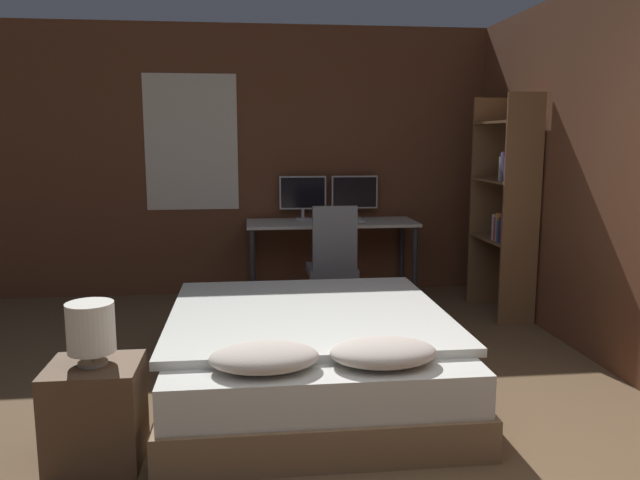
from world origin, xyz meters
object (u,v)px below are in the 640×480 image
at_px(computer_mouse, 361,222).
at_px(bed, 310,353).
at_px(desk, 331,230).
at_px(bedside_lamp, 91,328).
at_px(bookshelf, 507,200).
at_px(nightstand, 96,414).
at_px(monitor_right, 355,194).
at_px(office_chair, 333,275).
at_px(monitor_left, 303,195).
at_px(keyboard, 334,223).

bearing_deg(computer_mouse, bed, -108.76).
height_order(bed, desk, desk).
relative_size(bedside_lamp, bookshelf, 0.16).
bearing_deg(bedside_lamp, nightstand, 90.00).
height_order(monitor_right, bookshelf, bookshelf).
bearing_deg(office_chair, computer_mouse, 55.02).
xyz_separation_m(desk, monitor_left, (-0.26, 0.21, 0.34)).
xyz_separation_m(nightstand, bedside_lamp, (0.00, -0.00, 0.44)).
height_order(monitor_left, computer_mouse, monitor_left).
relative_size(bed, desk, 1.23).
height_order(desk, computer_mouse, computer_mouse).
relative_size(desk, bookshelf, 0.85).
height_order(keyboard, bookshelf, bookshelf).
bearing_deg(keyboard, bookshelf, -21.56).
xyz_separation_m(monitor_right, bookshelf, (1.19, -0.99, 0.02)).
bearing_deg(monitor_left, office_chair, -78.68).
distance_m(computer_mouse, bookshelf, 1.35).
xyz_separation_m(desk, computer_mouse, (0.26, -0.20, 0.11)).
height_order(bed, computer_mouse, computer_mouse).
distance_m(bed, monitor_right, 2.71).
height_order(office_chair, bookshelf, bookshelf).
height_order(bed, nightstand, bed).
relative_size(bed, keyboard, 5.93).
height_order(bed, keyboard, keyboard).
xyz_separation_m(monitor_right, office_chair, (-0.35, -0.91, -0.63)).
bearing_deg(monitor_right, office_chair, -111.00).
distance_m(keyboard, computer_mouse, 0.26).
distance_m(desk, office_chair, 0.76).
distance_m(bed, computer_mouse, 2.27).
height_order(desk, office_chair, office_chair).
height_order(monitor_left, bookshelf, bookshelf).
relative_size(bedside_lamp, desk, 0.18).
bearing_deg(monitor_left, bed, -94.19).
height_order(nightstand, bedside_lamp, bedside_lamp).
relative_size(bed, bookshelf, 1.04).
height_order(bed, bookshelf, bookshelf).
height_order(nightstand, monitor_left, monitor_left).
height_order(monitor_right, office_chair, monitor_right).
xyz_separation_m(computer_mouse, bookshelf, (1.19, -0.58, 0.25)).
distance_m(bed, office_chair, 1.64).
bearing_deg(computer_mouse, bedside_lamp, -122.87).
bearing_deg(bed, bedside_lamp, -146.20).
bearing_deg(nightstand, office_chair, 57.59).
bearing_deg(office_chair, keyboard, 80.43).
height_order(monitor_right, keyboard, monitor_right).
bearing_deg(computer_mouse, keyboard, 180.00).
bearing_deg(bedside_lamp, desk, 62.67).
xyz_separation_m(monitor_left, bookshelf, (1.72, -0.99, 0.02)).
relative_size(monitor_left, office_chair, 0.46).
distance_m(nightstand, monitor_right, 3.82).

